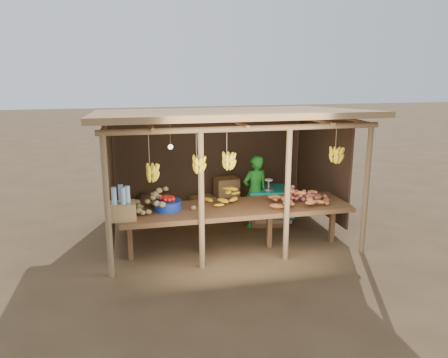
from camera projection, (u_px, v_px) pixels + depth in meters
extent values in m
plane|color=brown|center=(224.00, 231.00, 8.53)|extent=(60.00, 60.00, 0.00)
cylinder|color=#8E6E49|center=(107.00, 208.00, 6.39)|extent=(0.09, 0.09, 2.20)
cylinder|color=#8E6E49|center=(366.00, 190.00, 7.30)|extent=(0.09, 0.09, 2.20)
cylinder|color=#8E6E49|center=(112.00, 165.00, 9.22)|extent=(0.09, 0.09, 2.20)
cylinder|color=#8E6E49|center=(298.00, 157.00, 10.13)|extent=(0.09, 0.09, 2.20)
cylinder|color=#8E6E49|center=(201.00, 201.00, 6.69)|extent=(0.09, 0.09, 2.20)
cylinder|color=#8E6E49|center=(287.00, 196.00, 6.99)|extent=(0.09, 0.09, 2.20)
cylinder|color=#8E6E49|center=(246.00, 129.00, 6.57)|extent=(4.40, 0.09, 0.09)
cylinder|color=#8E6E49|center=(209.00, 111.00, 9.41)|extent=(4.40, 0.09, 0.09)
cube|color=#A67C4D|center=(224.00, 113.00, 7.97)|extent=(4.70, 3.50, 0.28)
cube|color=#422E1E|center=(209.00, 156.00, 9.63)|extent=(4.20, 0.04, 1.98)
cube|color=#422E1E|center=(111.00, 174.00, 7.97)|extent=(0.04, 2.40, 1.98)
cube|color=#422E1E|center=(321.00, 164.00, 8.87)|extent=(0.04, 2.40, 1.98)
cube|color=brown|center=(236.00, 209.00, 7.44)|extent=(3.90, 1.05, 0.08)
cube|color=brown|center=(130.00, 239.00, 7.15)|extent=(0.08, 0.08, 0.72)
cube|color=brown|center=(202.00, 233.00, 7.41)|extent=(0.08, 0.08, 0.72)
cube|color=brown|center=(269.00, 228.00, 7.67)|extent=(0.08, 0.08, 0.72)
cube|color=brown|center=(332.00, 223.00, 7.93)|extent=(0.08, 0.08, 0.72)
cylinder|color=navy|center=(168.00, 205.00, 7.23)|extent=(0.46, 0.46, 0.16)
cube|color=#9B7645|center=(122.00, 211.00, 6.76)|extent=(0.43, 0.34, 0.27)
imported|color=#19731E|center=(255.00, 192.00, 8.59)|extent=(0.60, 0.46, 1.46)
cube|color=brown|center=(269.00, 207.00, 8.91)|extent=(0.85, 0.76, 0.67)
cube|color=#0C877A|center=(269.00, 190.00, 8.82)|extent=(0.94, 0.86, 0.07)
cube|color=#9B7645|center=(227.00, 204.00, 9.56)|extent=(0.54, 0.46, 0.39)
cube|color=#9B7645|center=(227.00, 187.00, 9.46)|extent=(0.54, 0.46, 0.39)
cube|color=#9B7645|center=(203.00, 205.00, 9.44)|extent=(0.54, 0.46, 0.39)
ellipsoid|color=#422E1E|center=(145.00, 205.00, 9.28)|extent=(0.46, 0.46, 0.62)
ellipsoid|color=#422E1E|center=(165.00, 204.00, 9.37)|extent=(0.46, 0.46, 0.62)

